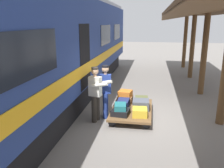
# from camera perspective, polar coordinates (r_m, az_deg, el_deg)

# --- Properties ---
(ground_plane) EXTENTS (60.00, 60.00, 0.00)m
(ground_plane) POSITION_cam_1_polar(r_m,az_deg,el_deg) (7.75, 8.49, -8.22)
(ground_plane) COLOR slate
(train_car) EXTENTS (3.02, 19.19, 4.00)m
(train_car) POSITION_cam_1_polar(r_m,az_deg,el_deg) (8.04, -16.90, 7.40)
(train_car) COLOR navy
(train_car) RESTS_ON ground_plane
(luggage_cart) EXTENTS (1.28, 2.12, 0.28)m
(luggage_cart) POSITION_cam_1_polar(r_m,az_deg,el_deg) (7.76, 4.77, -6.17)
(luggage_cart) COLOR brown
(luggage_cart) RESTS_ON ground_plane
(suitcase_slate_roller) EXTENTS (0.55, 0.54, 0.30)m
(suitcase_slate_roller) POSITION_cam_1_polar(r_m,az_deg,el_deg) (7.68, 6.95, -4.95)
(suitcase_slate_roller) COLOR #4C515B
(suitcase_slate_roller) RESTS_ON luggage_cart
(suitcase_brown_leather) EXTENTS (0.54, 0.48, 0.22)m
(suitcase_brown_leather) POSITION_cam_1_polar(r_m,az_deg,el_deg) (8.29, 3.16, -3.67)
(suitcase_brown_leather) COLOR brown
(suitcase_brown_leather) RESTS_ON luggage_cart
(suitcase_black_hardshell) EXTENTS (0.57, 0.57, 0.17)m
(suitcase_black_hardshell) POSITION_cam_1_polar(r_m,az_deg,el_deg) (7.21, 2.08, -6.75)
(suitcase_black_hardshell) COLOR black
(suitcase_black_hardshell) RESTS_ON luggage_cart
(suitcase_navy_fabric) EXTENTS (0.39, 0.60, 0.27)m
(suitcase_navy_fabric) POSITION_cam_1_polar(r_m,az_deg,el_deg) (7.73, 2.67, -4.83)
(suitcase_navy_fabric) COLOR navy
(suitcase_navy_fabric) RESTS_ON luggage_cart
(suitcase_olive_duffel) EXTENTS (0.47, 0.53, 0.21)m
(suitcase_olive_duffel) POSITION_cam_1_polar(r_m,az_deg,el_deg) (8.25, 7.15, -3.89)
(suitcase_olive_duffel) COLOR brown
(suitcase_olive_duffel) RESTS_ON luggage_cart
(suitcase_yellow_case) EXTENTS (0.46, 0.48, 0.23)m
(suitcase_yellow_case) POSITION_cam_1_polar(r_m,az_deg,el_deg) (7.15, 6.69, -6.75)
(suitcase_yellow_case) COLOR gold
(suitcase_yellow_case) RESTS_ON luggage_cart
(suitcase_orange_carryall) EXTENTS (0.50, 0.49, 0.20)m
(suitcase_orange_carryall) POSITION_cam_1_polar(r_m,az_deg,el_deg) (8.23, 3.20, -2.28)
(suitcase_orange_carryall) COLOR #CC6B23
(suitcase_orange_carryall) RESTS_ON suitcase_brown_leather
(suitcase_teal_softside) EXTENTS (0.39, 0.50, 0.17)m
(suitcase_teal_softside) POSITION_cam_1_polar(r_m,az_deg,el_deg) (7.14, 2.02, -5.49)
(suitcase_teal_softside) COLOR #1E666B
(suitcase_teal_softside) RESTS_ON suitcase_black_hardshell
(porter_in_overalls) EXTENTS (0.70, 0.48, 1.70)m
(porter_in_overalls) POSITION_cam_1_polar(r_m,az_deg,el_deg) (7.49, -1.75, -1.36)
(porter_in_overalls) COLOR navy
(porter_in_overalls) RESTS_ON ground_plane
(porter_by_door) EXTENTS (0.72, 0.53, 1.70)m
(porter_by_door) POSITION_cam_1_polar(r_m,az_deg,el_deg) (7.19, -3.90, -2.06)
(porter_by_door) COLOR #332D28
(porter_by_door) RESTS_ON ground_plane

